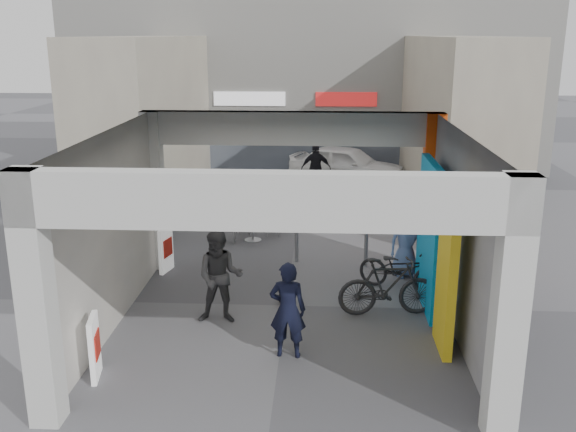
# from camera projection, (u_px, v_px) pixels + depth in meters

# --- Properties ---
(ground) EXTENTS (90.00, 90.00, 0.00)m
(ground) POSITION_uv_depth(u_px,v_px,m) (286.00, 306.00, 12.42)
(ground) COLOR #5D5D62
(ground) RESTS_ON ground
(arcade_canopy) EXTENTS (6.40, 6.45, 6.40)m
(arcade_canopy) POSITION_uv_depth(u_px,v_px,m) (315.00, 202.00, 10.97)
(arcade_canopy) COLOR beige
(arcade_canopy) RESTS_ON ground
(far_building) EXTENTS (18.00, 4.08, 8.00)m
(far_building) POSITION_uv_depth(u_px,v_px,m) (306.00, 63.00, 24.76)
(far_building) COLOR white
(far_building) RESTS_ON ground
(plaza_bldg_left) EXTENTS (2.00, 9.00, 5.00)m
(plaza_bldg_left) POSITION_uv_depth(u_px,v_px,m) (150.00, 123.00, 19.16)
(plaza_bldg_left) COLOR #A9A28C
(plaza_bldg_left) RESTS_ON ground
(plaza_bldg_right) EXTENTS (2.00, 9.00, 5.00)m
(plaza_bldg_right) POSITION_uv_depth(u_px,v_px,m) (454.00, 125.00, 18.71)
(plaza_bldg_right) COLOR #A9A28C
(plaza_bldg_right) RESTS_ON ground
(bollard_left) EXTENTS (0.09, 0.09, 0.86)m
(bollard_left) POSITION_uv_depth(u_px,v_px,m) (221.00, 242.00, 14.80)
(bollard_left) COLOR gray
(bollard_left) RESTS_ON ground
(bollard_center) EXTENTS (0.09, 0.09, 0.84)m
(bollard_center) POSITION_uv_depth(u_px,v_px,m) (297.00, 244.00, 14.71)
(bollard_center) COLOR gray
(bollard_center) RESTS_ON ground
(bollard_right) EXTENTS (0.09, 0.09, 0.81)m
(bollard_right) POSITION_uv_depth(u_px,v_px,m) (366.00, 249.00, 14.40)
(bollard_right) COLOR gray
(bollard_right) RESTS_ON ground
(advert_board_near) EXTENTS (0.18, 0.56, 1.00)m
(advert_board_near) POSITION_uv_depth(u_px,v_px,m) (95.00, 347.00, 9.69)
(advert_board_near) COLOR white
(advert_board_near) RESTS_ON ground
(advert_board_far) EXTENTS (0.21, 0.55, 1.00)m
(advert_board_far) POSITION_uv_depth(u_px,v_px,m) (166.00, 249.00, 14.09)
(advert_board_far) COLOR white
(advert_board_far) RESTS_ON ground
(cafe_set) EXTENTS (1.45, 1.17, 0.88)m
(cafe_set) POSITION_uv_depth(u_px,v_px,m) (249.00, 225.00, 16.52)
(cafe_set) COLOR #9C9DA1
(cafe_set) RESTS_ON ground
(produce_stand) EXTENTS (1.27, 0.69, 0.83)m
(produce_stand) POSITION_uv_depth(u_px,v_px,m) (224.00, 204.00, 18.49)
(produce_stand) COLOR black
(produce_stand) RESTS_ON ground
(crate_stack) EXTENTS (0.46, 0.37, 0.56)m
(crate_stack) POSITION_uv_depth(u_px,v_px,m) (311.00, 194.00, 19.91)
(crate_stack) COLOR #185419
(crate_stack) RESTS_ON ground
(border_collie) EXTENTS (0.21, 0.41, 0.57)m
(border_collie) POSITION_uv_depth(u_px,v_px,m) (286.00, 294.00, 12.38)
(border_collie) COLOR black
(border_collie) RESTS_ON ground
(man_with_dog) EXTENTS (0.61, 0.42, 1.62)m
(man_with_dog) POSITION_uv_depth(u_px,v_px,m) (288.00, 310.00, 10.28)
(man_with_dog) COLOR black
(man_with_dog) RESTS_ON ground
(man_back_turned) EXTENTS (0.86, 0.68, 1.73)m
(man_back_turned) POSITION_uv_depth(u_px,v_px,m) (220.00, 277.00, 11.52)
(man_back_turned) COLOR #37383A
(man_back_turned) RESTS_ON ground
(man_elderly) EXTENTS (0.88, 0.70, 1.57)m
(man_elderly) POSITION_uv_depth(u_px,v_px,m) (406.00, 241.00, 13.76)
(man_elderly) COLOR #5C79B3
(man_elderly) RESTS_ON ground
(man_crates) EXTENTS (0.99, 0.44, 1.66)m
(man_crates) POSITION_uv_depth(u_px,v_px,m) (316.00, 169.00, 20.94)
(man_crates) COLOR black
(man_crates) RESTS_ON ground
(bicycle_front) EXTENTS (1.87, 1.34, 0.94)m
(bicycle_front) POSITION_uv_depth(u_px,v_px,m) (401.00, 269.00, 13.03)
(bicycle_front) COLOR black
(bicycle_front) RESTS_ON ground
(bicycle_rear) EXTENTS (1.91, 0.74, 1.12)m
(bicycle_rear) POSITION_uv_depth(u_px,v_px,m) (388.00, 287.00, 11.87)
(bicycle_rear) COLOR black
(bicycle_rear) RESTS_ON ground
(white_van) EXTENTS (4.32, 2.94, 1.37)m
(white_van) POSITION_uv_depth(u_px,v_px,m) (347.00, 165.00, 22.22)
(white_van) COLOR white
(white_van) RESTS_ON ground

